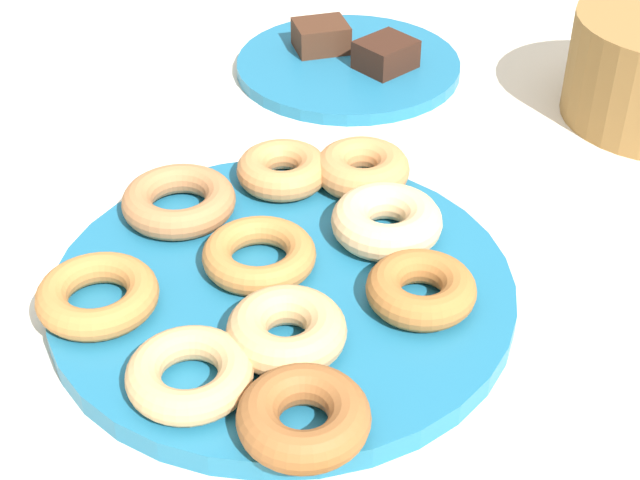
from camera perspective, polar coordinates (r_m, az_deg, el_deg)
ground_plane at (r=0.72m, az=-2.24°, el=-3.52°), size 2.40×2.40×0.00m
donut_plate at (r=0.72m, az=-2.25°, el=-2.99°), size 0.35×0.35×0.02m
donut_0 at (r=0.69m, az=6.09°, el=-2.95°), size 0.11×0.11×0.03m
donut_1 at (r=0.72m, az=-3.68°, el=-0.89°), size 0.12×0.12×0.02m
donut_2 at (r=0.59m, az=-0.99°, el=-10.59°), size 0.11×0.11×0.03m
donut_3 at (r=0.78m, az=-8.48°, el=2.34°), size 0.10×0.10×0.02m
donut_4 at (r=0.63m, az=-7.85°, el=-7.99°), size 0.11×0.11×0.02m
donut_5 at (r=0.81m, az=-2.26°, el=4.24°), size 0.11×0.11×0.03m
donut_6 at (r=0.65m, az=-2.02°, el=-5.45°), size 0.12×0.12×0.03m
donut_7 at (r=0.75m, az=4.02°, el=1.14°), size 0.12×0.12×0.03m
donut_8 at (r=0.81m, az=2.55°, el=4.31°), size 0.09×0.09×0.03m
donut_9 at (r=0.70m, az=-13.22°, el=-3.25°), size 0.12×0.12×0.02m
cake_plate at (r=1.04m, az=1.71°, el=10.43°), size 0.24×0.24×0.01m
brownie_near at (r=1.05m, az=0.06°, el=12.15°), size 0.05×0.06×0.03m
brownie_far at (r=1.01m, az=3.97°, el=11.06°), size 0.07×0.07×0.03m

